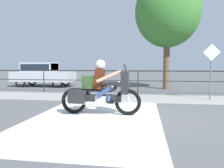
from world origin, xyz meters
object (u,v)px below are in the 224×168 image
(motorcycle, at_px, (100,90))
(street_sign, at_px, (211,65))
(tree_behind_sign, at_px, (168,12))
(parked_car, at_px, (42,73))

(motorcycle, bearing_deg, street_sign, 39.68)
(tree_behind_sign, bearing_deg, motorcycle, -109.53)
(tree_behind_sign, bearing_deg, street_sign, -70.04)
(street_sign, distance_m, tree_behind_sign, 5.21)
(parked_car, relative_size, tree_behind_sign, 0.61)
(parked_car, height_order, street_sign, street_sign)
(motorcycle, relative_size, tree_behind_sign, 0.36)
(parked_car, distance_m, street_sign, 10.51)
(parked_car, bearing_deg, tree_behind_sign, 0.42)
(street_sign, bearing_deg, tree_behind_sign, 109.96)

